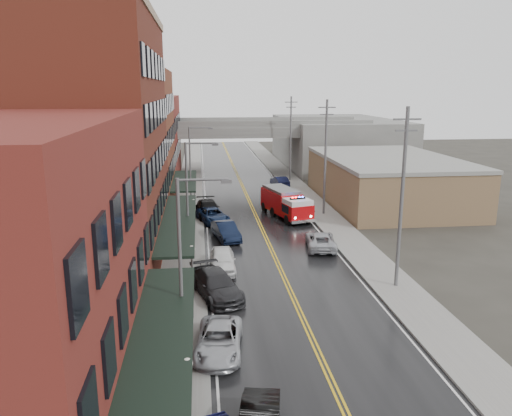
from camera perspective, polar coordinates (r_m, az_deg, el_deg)
road at (r=47.40m, az=0.71°, el=-2.48°), size 11.00×160.00×0.02m
sidewalk_left at (r=47.06m, az=-8.15°, el=-2.66°), size 3.00×160.00×0.15m
sidewalk_right at (r=48.81m, az=9.25°, el=-2.11°), size 3.00×160.00×0.15m
curb_left at (r=47.04m, az=-6.14°, el=-2.61°), size 0.30×160.00×0.15m
curb_right at (r=48.39m, az=7.37°, el=-2.18°), size 0.30×160.00×0.15m
brick_building_a at (r=21.83m, az=-26.58°, el=-6.89°), size 9.00×18.00×12.00m
brick_building_b at (r=39.16m, az=-17.73°, el=6.91°), size 9.00×20.00×18.00m
brick_building_c at (r=56.49m, az=-14.27°, el=7.44°), size 9.00×15.00×15.00m
brick_building_far at (r=73.94m, az=-12.44°, el=7.72°), size 9.00×20.00×12.00m
tan_building at (r=60.26m, az=14.79°, el=2.96°), size 14.00×22.00×5.00m
right_far_block at (r=88.91m, az=9.12°, el=7.49°), size 18.00×30.00×8.00m
awning_0 at (r=21.77m, az=-10.73°, el=-14.35°), size 2.60×16.00×3.09m
awning_1 at (r=39.55m, az=-8.82°, el=-1.42°), size 2.60×18.00×3.09m
awning_2 at (r=56.64m, az=-8.17°, el=3.12°), size 2.60×13.00×3.09m
globe_lamp_0 at (r=20.31m, az=-7.81°, el=-18.63°), size 0.44×0.44×3.12m
globe_lamp_1 at (r=33.02m, az=-7.33°, el=-5.62°), size 0.44×0.44×3.12m
globe_lamp_2 at (r=46.47m, az=-7.13°, el=0.02°), size 0.44×0.44×3.12m
street_lamp_0 at (r=24.52m, az=-8.10°, el=-5.39°), size 2.64×0.22×9.00m
street_lamp_1 at (r=40.00m, az=-7.53°, el=2.03°), size 2.64×0.22×9.00m
street_lamp_2 at (r=55.77m, az=-7.29°, el=5.28°), size 2.64×0.22×9.00m
utility_pole_0 at (r=33.54m, az=16.34°, el=1.32°), size 1.80×0.24×12.00m
utility_pole_1 at (r=52.28m, az=7.94°, el=5.95°), size 1.80×0.24×12.00m
utility_pole_2 at (r=71.70m, az=3.98°, el=8.07°), size 1.80×0.24×12.00m
overpass at (r=77.74m, az=-2.25°, el=8.28°), size 40.00×10.00×7.50m
fire_truck at (r=51.69m, az=3.46°, el=0.62°), size 4.71×8.24×2.87m
parked_car_left_2 at (r=26.13m, az=-4.26°, el=-14.83°), size 2.81×5.14×1.37m
parked_car_left_3 at (r=32.44m, az=-4.55°, el=-8.73°), size 3.83×6.05×1.63m
parked_car_left_4 at (r=36.90m, az=-3.87°, el=-5.95°), size 1.96×4.70×1.59m
parked_car_left_5 at (r=44.20m, az=-3.47°, el=-2.65°), size 2.64×5.02×1.57m
parked_car_left_6 at (r=49.97m, az=-4.96°, el=-0.86°), size 3.73×5.58×1.42m
parked_car_left_7 at (r=52.33m, az=-5.50°, el=-0.08°), size 2.79×5.88×1.65m
parked_car_right_0 at (r=42.09m, az=7.39°, el=-3.70°), size 3.03×5.32×1.40m
parked_car_right_1 at (r=51.06m, az=4.54°, el=-0.50°), size 3.31×5.52×1.50m
parked_car_right_2 at (r=63.33m, az=2.12°, el=2.22°), size 1.88×4.09×1.36m
parked_car_right_3 at (r=67.89m, az=2.73°, el=3.03°), size 2.20×4.64×1.47m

